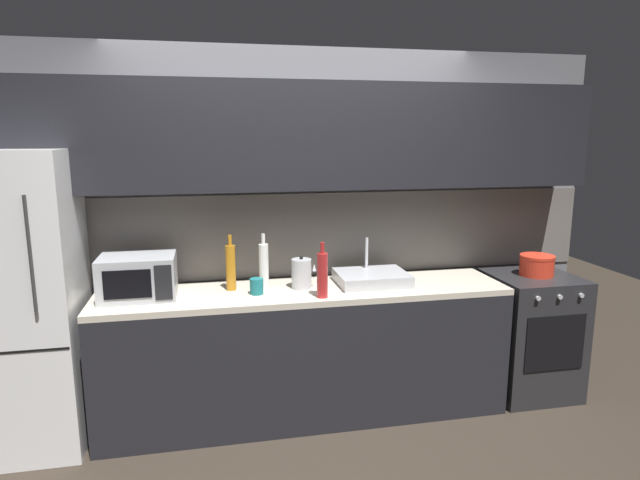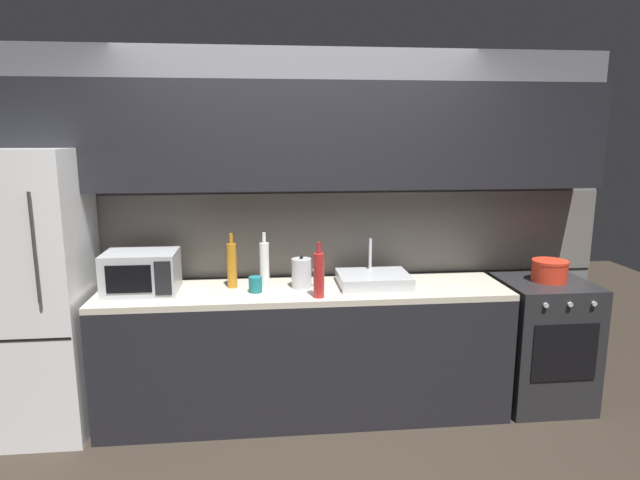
% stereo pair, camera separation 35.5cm
% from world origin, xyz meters
% --- Properties ---
extents(back_wall, '(4.46, 0.44, 2.50)m').
position_xyz_m(back_wall, '(0.00, 1.20, 1.55)').
color(back_wall, slate).
rests_on(back_wall, ground).
extents(counter_run, '(2.72, 0.60, 0.90)m').
position_xyz_m(counter_run, '(0.00, 0.90, 0.45)').
color(counter_run, black).
rests_on(counter_run, ground).
extents(refrigerator, '(0.68, 0.69, 1.83)m').
position_xyz_m(refrigerator, '(-1.74, 0.90, 0.92)').
color(refrigerator, white).
rests_on(refrigerator, ground).
extents(oven_range, '(0.60, 0.62, 0.90)m').
position_xyz_m(oven_range, '(1.70, 0.90, 0.45)').
color(oven_range, '#232326').
rests_on(oven_range, ground).
extents(microwave, '(0.46, 0.35, 0.27)m').
position_xyz_m(microwave, '(-1.06, 0.92, 1.04)').
color(microwave, '#A8AAAF').
rests_on(microwave, counter_run).
extents(sink_basin, '(0.48, 0.38, 0.30)m').
position_xyz_m(sink_basin, '(0.47, 0.93, 0.94)').
color(sink_basin, '#ADAFB5').
rests_on(sink_basin, counter_run).
extents(kettle, '(0.17, 0.13, 0.22)m').
position_xyz_m(kettle, '(-0.02, 0.92, 1.00)').
color(kettle, '#B7BABF').
rests_on(kettle, counter_run).
extents(wine_bottle_amber, '(0.07, 0.07, 0.37)m').
position_xyz_m(wine_bottle_amber, '(-0.48, 0.97, 1.06)').
color(wine_bottle_amber, '#B27019').
rests_on(wine_bottle_amber, counter_run).
extents(wine_bottle_red, '(0.07, 0.07, 0.35)m').
position_xyz_m(wine_bottle_red, '(0.07, 0.69, 1.05)').
color(wine_bottle_red, '#A82323').
rests_on(wine_bottle_red, counter_run).
extents(wine_bottle_white, '(0.06, 0.06, 0.37)m').
position_xyz_m(wine_bottle_white, '(-0.27, 0.96, 1.06)').
color(wine_bottle_white, silver).
rests_on(wine_bottle_white, counter_run).
extents(mug_teal, '(0.09, 0.09, 0.10)m').
position_xyz_m(mug_teal, '(-0.33, 0.84, 0.95)').
color(mug_teal, '#19666B').
rests_on(mug_teal, counter_run).
extents(cooking_pot, '(0.24, 0.24, 0.15)m').
position_xyz_m(cooking_pot, '(1.72, 0.90, 0.98)').
color(cooking_pot, red).
rests_on(cooking_pot, oven_range).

